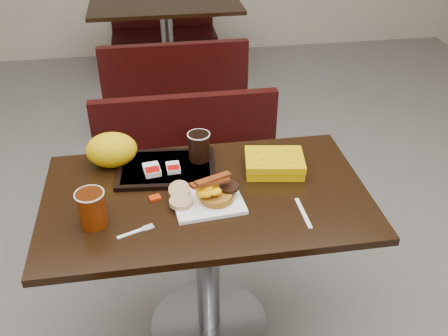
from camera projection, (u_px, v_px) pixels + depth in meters
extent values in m
cube|color=slate|center=(209.00, 326.00, 2.26)|extent=(6.00, 7.00, 0.01)
cube|color=white|center=(208.00, 202.00, 1.79)|extent=(0.26, 0.21, 0.01)
cylinder|color=#A7761B|center=(217.00, 196.00, 1.79)|extent=(0.14, 0.14, 0.03)
cylinder|color=black|center=(229.00, 187.00, 1.80)|extent=(0.08, 0.08, 0.01)
ellipsoid|color=#E3BD04|center=(207.00, 189.00, 1.76)|extent=(0.09, 0.08, 0.04)
cylinder|color=tan|center=(181.00, 202.00, 1.76)|extent=(0.10, 0.10, 0.02)
cylinder|color=tan|center=(179.00, 190.00, 1.80)|extent=(0.09, 0.09, 0.05)
cylinder|color=#8B2805|center=(92.00, 209.00, 1.67)|extent=(0.10, 0.10, 0.13)
cube|color=white|center=(303.00, 213.00, 1.75)|extent=(0.02, 0.17, 0.00)
cube|color=#A92707|center=(155.00, 198.00, 1.81)|extent=(0.05, 0.04, 0.01)
cube|color=black|center=(166.00, 168.00, 1.97)|extent=(0.41, 0.31, 0.02)
cube|color=silver|center=(152.00, 170.00, 1.93)|extent=(0.07, 0.09, 0.02)
cube|color=silver|center=(173.00, 168.00, 1.94)|extent=(0.05, 0.07, 0.02)
cylinder|color=black|center=(199.00, 147.00, 1.98)|extent=(0.10, 0.10, 0.12)
cube|color=#CFA003|center=(274.00, 163.00, 1.96)|extent=(0.25, 0.20, 0.06)
ellipsoid|color=yellow|center=(112.00, 150.00, 1.97)|extent=(0.21, 0.16, 0.14)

